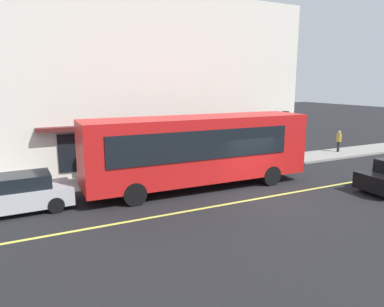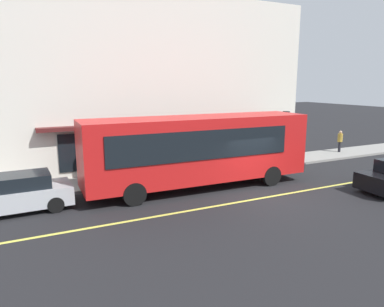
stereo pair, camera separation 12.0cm
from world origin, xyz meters
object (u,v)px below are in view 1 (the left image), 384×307
at_px(traffic_light, 285,124).
at_px(pedestrian_waiting, 339,139).
at_px(pedestrian_mid_block, 82,161).
at_px(bus, 199,148).
at_px(car_silver, 15,194).
at_px(pedestrian_at_corner, 262,147).

height_order(traffic_light, pedestrian_waiting, traffic_light).
relative_size(traffic_light, pedestrian_mid_block, 1.96).
distance_m(bus, pedestrian_waiting, 13.34).
distance_m(car_silver, pedestrian_at_corner, 13.71).
relative_size(car_silver, pedestrian_waiting, 2.82).
bearing_deg(pedestrian_mid_block, traffic_light, -6.65).
bearing_deg(bus, pedestrian_waiting, 13.09).
bearing_deg(pedestrian_waiting, pedestrian_at_corner, -174.56).
height_order(traffic_light, pedestrian_at_corner, traffic_light).
relative_size(traffic_light, pedestrian_at_corner, 1.78).
height_order(car_silver, pedestrian_waiting, pedestrian_waiting).
xyz_separation_m(traffic_light, pedestrian_at_corner, (-1.65, 0.16, -1.30)).
relative_size(bus, pedestrian_mid_block, 6.87).
bearing_deg(pedestrian_waiting, bus, -166.91).
bearing_deg(traffic_light, pedestrian_mid_block, 173.35).
distance_m(car_silver, pedestrian_mid_block, 4.53).
xyz_separation_m(bus, pedestrian_waiting, (12.96, 3.01, -0.92)).
relative_size(car_silver, pedestrian_mid_block, 2.67).
xyz_separation_m(traffic_light, car_silver, (-15.20, -1.83, -1.79)).
height_order(traffic_light, pedestrian_mid_block, traffic_light).
xyz_separation_m(bus, traffic_light, (7.16, 2.15, 0.55)).
bearing_deg(bus, pedestrian_mid_block, 144.08).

